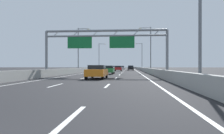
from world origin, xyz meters
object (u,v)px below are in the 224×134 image
(red_car, at_px, (118,68))
(sign_gantry, at_px, (104,41))
(white_car, at_px, (115,67))
(streetlamp_right_near, at_px, (196,1))
(green_car, at_px, (108,70))
(streetlamp_right_mid, at_px, (150,47))
(black_car, at_px, (131,68))
(orange_car, at_px, (97,72))
(streetlamp_left_far, at_px, (100,55))
(blue_car, at_px, (130,67))
(streetlamp_left_mid, at_px, (79,47))
(streetlamp_right_far, at_px, (141,55))
(silver_car, at_px, (122,67))

(red_car, bearing_deg, sign_gantry, -90.67)
(white_car, bearing_deg, red_car, -84.86)
(streetlamp_right_near, height_order, green_car, streetlamp_right_near)
(streetlamp_right_mid, bearing_deg, black_car, 100.71)
(red_car, relative_size, orange_car, 0.88)
(red_car, bearing_deg, streetlamp_left_far, 112.67)
(red_car, bearing_deg, blue_car, 86.76)
(blue_car, bearing_deg, streetlamp_left_far, -104.81)
(streetlamp_left_mid, bearing_deg, black_car, 61.27)
(orange_car, xyz_separation_m, white_car, (-3.31, 76.10, 0.00))
(streetlamp_left_far, xyz_separation_m, streetlamp_right_far, (14.93, 0.00, 0.00))
(streetlamp_left_far, relative_size, streetlamp_right_far, 1.00)
(streetlamp_left_mid, relative_size, silver_car, 2.17)
(blue_car, bearing_deg, white_car, -109.77)
(blue_car, height_order, orange_car, blue_car)
(sign_gantry, xyz_separation_m, green_car, (-0.09, 6.52, -4.10))
(streetlamp_right_far, height_order, silver_car, streetlamp_right_far)
(streetlamp_right_mid, xyz_separation_m, streetlamp_right_far, (0.00, 31.32, 0.00))
(streetlamp_left_mid, distance_m, silver_car, 50.35)
(streetlamp_right_far, bearing_deg, red_car, -111.65)
(blue_car, xyz_separation_m, white_car, (-7.05, -19.61, -0.00))
(sign_gantry, relative_size, blue_car, 3.63)
(sign_gantry, distance_m, black_car, 36.69)
(streetlamp_left_far, distance_m, black_car, 16.35)
(streetlamp_left_mid, relative_size, red_car, 2.30)
(streetlamp_right_far, bearing_deg, streetlamp_left_far, 180.00)
(streetlamp_right_near, bearing_deg, sign_gantry, 116.45)
(red_car, xyz_separation_m, white_car, (-3.65, 40.56, 0.01))
(streetlamp_left_mid, bearing_deg, green_car, -52.73)
(orange_car, distance_m, silver_car, 72.11)
(sign_gantry, relative_size, streetlamp_right_near, 1.79)
(white_car, bearing_deg, black_car, -77.98)
(streetlamp_right_mid, relative_size, streetlamp_left_far, 1.00)
(orange_car, bearing_deg, red_car, 89.46)
(streetlamp_left_mid, xyz_separation_m, streetlamp_right_mid, (14.93, 0.00, 0.00))
(streetlamp_right_far, bearing_deg, blue_car, 95.29)
(black_car, bearing_deg, streetlamp_right_near, -85.75)
(streetlamp_right_far, bearing_deg, black_car, -109.08)
(green_car, distance_m, blue_car, 82.75)
(streetlamp_right_near, distance_m, streetlamp_right_far, 62.64)
(streetlamp_left_mid, bearing_deg, red_car, 59.49)
(sign_gantry, height_order, streetlamp_right_far, streetlamp_right_far)
(streetlamp_right_mid, relative_size, orange_car, 2.03)
(streetlamp_right_mid, xyz_separation_m, streetlamp_left_far, (-14.93, 31.32, 0.00))
(streetlamp_left_far, height_order, streetlamp_right_far, same)
(black_car, xyz_separation_m, silver_car, (-3.59, 29.31, -0.02))
(streetlamp_left_mid, bearing_deg, streetlamp_left_far, 90.00)
(streetlamp_left_mid, distance_m, streetlamp_right_mid, 14.93)
(streetlamp_left_far, height_order, orange_car, streetlamp_left_far)
(green_car, xyz_separation_m, orange_car, (0.09, -13.05, 0.01))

